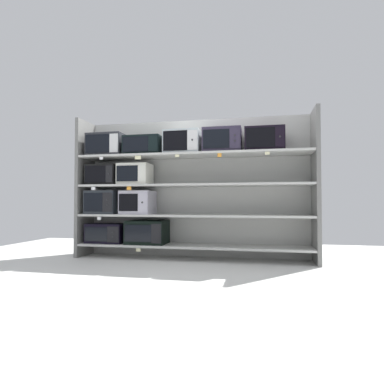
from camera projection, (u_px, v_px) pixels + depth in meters
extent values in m
cube|color=silver|center=(173.00, 276.00, 3.49)|extent=(7.17, 6.00, 0.02)
cube|color=#B2B2AD|center=(196.00, 188.00, 4.76)|extent=(3.37, 0.04, 1.97)
cube|color=slate|center=(85.00, 188.00, 4.83)|extent=(0.05, 0.48, 1.97)
cube|color=slate|center=(316.00, 186.00, 4.17)|extent=(0.05, 0.48, 1.97)
cube|color=beige|center=(192.00, 246.00, 4.48)|extent=(3.17, 0.48, 0.03)
cube|color=black|center=(107.00, 233.00, 4.73)|extent=(0.54, 0.35, 0.27)
cube|color=black|center=(96.00, 234.00, 4.57)|extent=(0.34, 0.01, 0.20)
cube|color=black|center=(113.00, 234.00, 4.52)|extent=(0.17, 0.01, 0.22)
cylinder|color=#262628|center=(113.00, 237.00, 4.51)|extent=(0.02, 0.01, 0.02)
cylinder|color=#262628|center=(113.00, 232.00, 4.51)|extent=(0.02, 0.01, 0.02)
cube|color=black|center=(147.00, 232.00, 4.61)|extent=(0.55, 0.40, 0.32)
cube|color=black|center=(138.00, 233.00, 4.42)|extent=(0.38, 0.01, 0.23)
cube|color=black|center=(156.00, 234.00, 4.37)|extent=(0.13, 0.01, 0.26)
cube|color=beige|center=(138.00, 250.00, 4.37)|extent=(0.06, 0.00, 0.04)
cube|color=beige|center=(192.00, 215.00, 4.49)|extent=(3.17, 0.48, 0.03)
cube|color=#272C32|center=(104.00, 202.00, 4.76)|extent=(0.45, 0.40, 0.33)
cube|color=black|center=(93.00, 202.00, 4.57)|extent=(0.28, 0.01, 0.26)
cube|color=black|center=(107.00, 202.00, 4.53)|extent=(0.14, 0.01, 0.27)
cylinder|color=#262628|center=(107.00, 205.00, 4.52)|extent=(0.02, 0.01, 0.02)
cylinder|color=#262628|center=(107.00, 200.00, 4.52)|extent=(0.02, 0.01, 0.02)
cube|color=#B9B4C4|center=(138.00, 202.00, 4.65)|extent=(0.43, 0.40, 0.33)
cube|color=black|center=(128.00, 202.00, 4.47)|extent=(0.27, 0.01, 0.24)
cube|color=#B9B4C4|center=(142.00, 202.00, 4.43)|extent=(0.13, 0.01, 0.26)
cylinder|color=#262628|center=(142.00, 202.00, 4.42)|extent=(0.02, 0.01, 0.02)
cube|color=white|center=(99.00, 218.00, 4.50)|extent=(0.05, 0.00, 0.04)
cube|color=beige|center=(192.00, 185.00, 4.50)|extent=(3.17, 0.48, 0.03)
cube|color=black|center=(104.00, 175.00, 4.77)|extent=(0.44, 0.36, 0.29)
cube|color=black|center=(95.00, 174.00, 4.60)|extent=(0.31, 0.01, 0.23)
cube|color=black|center=(109.00, 174.00, 4.56)|extent=(0.10, 0.01, 0.23)
cylinder|color=#262628|center=(109.00, 174.00, 4.55)|extent=(0.02, 0.01, 0.02)
cube|color=silver|center=(135.00, 174.00, 4.67)|extent=(0.44, 0.33, 0.30)
cube|color=black|center=(127.00, 173.00, 4.52)|extent=(0.31, 0.01, 0.22)
cube|color=silver|center=(142.00, 173.00, 4.47)|extent=(0.11, 0.01, 0.24)
cube|color=white|center=(93.00, 188.00, 4.53)|extent=(0.06, 0.00, 0.04)
cube|color=orange|center=(129.00, 188.00, 4.43)|extent=(0.06, 0.00, 0.05)
cube|color=beige|center=(192.00, 155.00, 4.52)|extent=(3.17, 0.48, 0.03)
cube|color=#282A2F|center=(107.00, 146.00, 4.78)|extent=(0.52, 0.36, 0.33)
cube|color=black|center=(97.00, 144.00, 4.60)|extent=(0.36, 0.01, 0.26)
cube|color=silver|center=(114.00, 143.00, 4.56)|extent=(0.13, 0.01, 0.26)
cube|color=black|center=(144.00, 146.00, 4.66)|extent=(0.53, 0.38, 0.27)
cube|color=black|center=(135.00, 144.00, 4.48)|extent=(0.37, 0.01, 0.21)
cube|color=black|center=(153.00, 143.00, 4.43)|extent=(0.12, 0.01, 0.21)
cube|color=#B1BCBF|center=(183.00, 143.00, 4.55)|extent=(0.50, 0.33, 0.33)
cube|color=black|center=(175.00, 141.00, 4.39)|extent=(0.33, 0.01, 0.27)
cube|color=silver|center=(192.00, 140.00, 4.35)|extent=(0.14, 0.01, 0.26)
cylinder|color=#262628|center=(192.00, 140.00, 4.34)|extent=(0.02, 0.01, 0.02)
cube|color=#2D273A|center=(222.00, 141.00, 4.44)|extent=(0.51, 0.34, 0.33)
cube|color=black|center=(216.00, 139.00, 4.28)|extent=(0.35, 0.01, 0.25)
cube|color=#2D273A|center=(235.00, 138.00, 4.23)|extent=(0.14, 0.01, 0.27)
cylinder|color=#262628|center=(235.00, 141.00, 4.22)|extent=(0.02, 0.01, 0.02)
cylinder|color=#262628|center=(235.00, 135.00, 4.22)|extent=(0.02, 0.01, 0.02)
cube|color=black|center=(264.00, 140.00, 4.32)|extent=(0.50, 0.42, 0.31)
cube|color=black|center=(260.00, 137.00, 4.12)|extent=(0.36, 0.01, 0.25)
cube|color=black|center=(280.00, 137.00, 4.07)|extent=(0.11, 0.01, 0.25)
cylinder|color=#262628|center=(280.00, 136.00, 4.07)|extent=(0.02, 0.01, 0.02)
cube|color=white|center=(101.00, 158.00, 4.52)|extent=(0.05, 0.00, 0.04)
cube|color=beige|center=(138.00, 158.00, 4.41)|extent=(0.09, 0.00, 0.05)
cube|color=beige|center=(177.00, 156.00, 4.30)|extent=(0.05, 0.00, 0.03)
cube|color=orange|center=(219.00, 155.00, 4.19)|extent=(0.05, 0.00, 0.05)
cube|color=beige|center=(267.00, 153.00, 4.07)|extent=(0.06, 0.00, 0.04)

